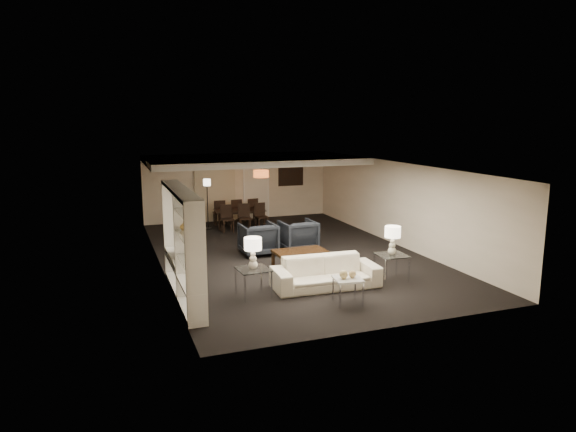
# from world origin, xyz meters

# --- Properties ---
(floor) EXTENTS (11.00, 11.00, 0.00)m
(floor) POSITION_xyz_m (0.00, 0.00, 0.00)
(floor) COLOR black
(floor) RESTS_ON ground
(ceiling) EXTENTS (7.00, 11.00, 0.02)m
(ceiling) POSITION_xyz_m (0.00, 0.00, 2.50)
(ceiling) COLOR silver
(ceiling) RESTS_ON ground
(wall_back) EXTENTS (7.00, 0.02, 2.50)m
(wall_back) POSITION_xyz_m (0.00, 5.50, 1.25)
(wall_back) COLOR beige
(wall_back) RESTS_ON ground
(wall_front) EXTENTS (7.00, 0.02, 2.50)m
(wall_front) POSITION_xyz_m (0.00, -5.50, 1.25)
(wall_front) COLOR beige
(wall_front) RESTS_ON ground
(wall_left) EXTENTS (0.02, 11.00, 2.50)m
(wall_left) POSITION_xyz_m (-3.50, 0.00, 1.25)
(wall_left) COLOR beige
(wall_left) RESTS_ON ground
(wall_right) EXTENTS (0.02, 11.00, 2.50)m
(wall_right) POSITION_xyz_m (3.50, 0.00, 1.25)
(wall_right) COLOR beige
(wall_right) RESTS_ON ground
(ceiling_soffit) EXTENTS (7.00, 4.00, 0.20)m
(ceiling_soffit) POSITION_xyz_m (0.00, 3.50, 2.40)
(ceiling_soffit) COLOR silver
(ceiling_soffit) RESTS_ON ceiling
(curtains) EXTENTS (1.50, 0.12, 2.40)m
(curtains) POSITION_xyz_m (-0.90, 5.42, 1.20)
(curtains) COLOR beige
(curtains) RESTS_ON wall_back
(door) EXTENTS (0.90, 0.05, 2.10)m
(door) POSITION_xyz_m (0.70, 5.47, 1.05)
(door) COLOR silver
(door) RESTS_ON wall_back
(painting) EXTENTS (0.95, 0.04, 0.65)m
(painting) POSITION_xyz_m (2.10, 5.46, 1.55)
(painting) COLOR #142D38
(painting) RESTS_ON wall_back
(media_unit) EXTENTS (0.38, 3.40, 2.35)m
(media_unit) POSITION_xyz_m (-3.31, -2.60, 1.18)
(media_unit) COLOR white
(media_unit) RESTS_ON wall_left
(pendant_light) EXTENTS (0.52, 0.52, 0.24)m
(pendant_light) POSITION_xyz_m (0.30, 3.50, 1.92)
(pendant_light) COLOR #D8591E
(pendant_light) RESTS_ON ceiling_soffit
(sofa) EXTENTS (2.44, 1.04, 0.70)m
(sofa) POSITION_xyz_m (-0.19, -3.01, 0.35)
(sofa) COLOR beige
(sofa) RESTS_ON floor
(coffee_table) EXTENTS (1.33, 0.80, 0.47)m
(coffee_table) POSITION_xyz_m (-0.19, -1.41, 0.24)
(coffee_table) COLOR black
(coffee_table) RESTS_ON floor
(armchair_left) EXTENTS (0.98, 1.01, 0.89)m
(armchair_left) POSITION_xyz_m (-0.79, 0.29, 0.45)
(armchair_left) COLOR black
(armchair_left) RESTS_ON floor
(armchair_right) EXTENTS (0.99, 1.01, 0.89)m
(armchair_right) POSITION_xyz_m (0.41, 0.29, 0.45)
(armchair_right) COLOR black
(armchair_right) RESTS_ON floor
(side_table_left) EXTENTS (0.71, 0.71, 0.61)m
(side_table_left) POSITION_xyz_m (-1.89, -3.01, 0.31)
(side_table_left) COLOR white
(side_table_left) RESTS_ON floor
(side_table_right) EXTENTS (0.69, 0.69, 0.61)m
(side_table_right) POSITION_xyz_m (1.51, -3.01, 0.31)
(side_table_right) COLOR silver
(side_table_right) RESTS_ON floor
(table_lamp_left) EXTENTS (0.38, 0.38, 0.68)m
(table_lamp_left) POSITION_xyz_m (-1.89, -3.01, 0.95)
(table_lamp_left) COLOR #F6E6D0
(table_lamp_left) RESTS_ON side_table_left
(table_lamp_right) EXTENTS (0.39, 0.39, 0.68)m
(table_lamp_right) POSITION_xyz_m (1.51, -3.01, 0.95)
(table_lamp_right) COLOR beige
(table_lamp_right) RESTS_ON side_table_right
(marble_table) EXTENTS (0.62, 0.62, 0.55)m
(marble_table) POSITION_xyz_m (-0.19, -4.11, 0.27)
(marble_table) COLOR silver
(marble_table) RESTS_ON floor
(gold_gourd_a) EXTENTS (0.18, 0.18, 0.18)m
(gold_gourd_a) POSITION_xyz_m (-0.29, -4.11, 0.64)
(gold_gourd_a) COLOR tan
(gold_gourd_a) RESTS_ON marble_table
(gold_gourd_b) EXTENTS (0.15, 0.15, 0.15)m
(gold_gourd_b) POSITION_xyz_m (-0.09, -4.11, 0.63)
(gold_gourd_b) COLOR tan
(gold_gourd_b) RESTS_ON marble_table
(television) EXTENTS (1.00, 0.13, 0.58)m
(television) POSITION_xyz_m (-3.28, -1.99, 1.04)
(television) COLOR black
(television) RESTS_ON media_unit
(vase_blue) EXTENTS (0.16, 0.16, 0.17)m
(vase_blue) POSITION_xyz_m (-3.31, -3.95, 1.14)
(vase_blue) COLOR #292CB2
(vase_blue) RESTS_ON media_unit
(vase_amber) EXTENTS (0.17, 0.17, 0.18)m
(vase_amber) POSITION_xyz_m (-3.31, -2.97, 1.65)
(vase_amber) COLOR #AB8139
(vase_amber) RESTS_ON media_unit
(floor_speaker) EXTENTS (0.12, 0.12, 1.03)m
(floor_speaker) POSITION_xyz_m (-2.98, -1.35, 0.52)
(floor_speaker) COLOR black
(floor_speaker) RESTS_ON floor
(dining_table) EXTENTS (1.80, 1.09, 0.61)m
(dining_table) POSITION_xyz_m (-0.32, 4.08, 0.30)
(dining_table) COLOR black
(dining_table) RESTS_ON floor
(chair_nl) EXTENTS (0.42, 0.42, 0.90)m
(chair_nl) POSITION_xyz_m (-0.92, 3.43, 0.45)
(chair_nl) COLOR black
(chair_nl) RESTS_ON floor
(chair_nm) EXTENTS (0.47, 0.47, 0.90)m
(chair_nm) POSITION_xyz_m (-0.32, 3.43, 0.45)
(chair_nm) COLOR black
(chair_nm) RESTS_ON floor
(chair_nr) EXTENTS (0.45, 0.45, 0.90)m
(chair_nr) POSITION_xyz_m (0.28, 3.43, 0.45)
(chair_nr) COLOR black
(chair_nr) RESTS_ON floor
(chair_fl) EXTENTS (0.44, 0.44, 0.90)m
(chair_fl) POSITION_xyz_m (-0.92, 4.73, 0.45)
(chair_fl) COLOR black
(chair_fl) RESTS_ON floor
(chair_fm) EXTENTS (0.44, 0.44, 0.90)m
(chair_fm) POSITION_xyz_m (-0.32, 4.73, 0.45)
(chair_fm) COLOR black
(chair_fm) RESTS_ON floor
(chair_fr) EXTENTS (0.47, 0.47, 0.90)m
(chair_fr) POSITION_xyz_m (0.28, 4.73, 0.45)
(chair_fr) COLOR black
(chair_fr) RESTS_ON floor
(floor_lamp) EXTENTS (0.29, 0.29, 1.73)m
(floor_lamp) POSITION_xyz_m (-1.44, 4.18, 0.87)
(floor_lamp) COLOR black
(floor_lamp) RESTS_ON floor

